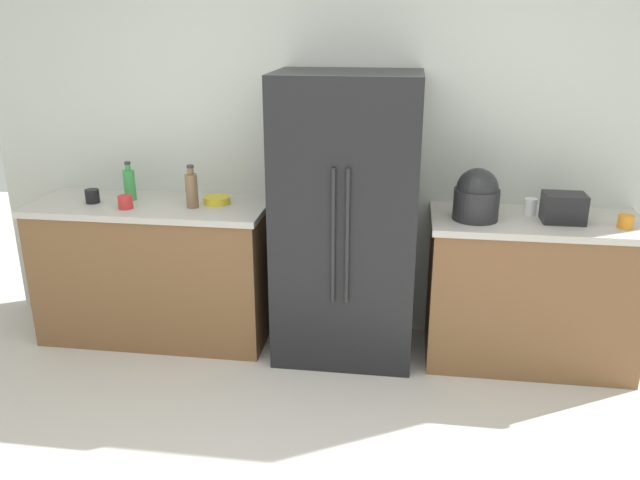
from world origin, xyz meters
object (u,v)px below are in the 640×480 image
at_px(refrigerator, 346,220).
at_px(cup_b, 530,207).
at_px(toaster, 564,208).
at_px(bowl_a, 217,200).
at_px(cup_a, 92,196).
at_px(bottle_b, 192,189).
at_px(rice_cooker, 477,196).
at_px(bottle_a, 129,184).
at_px(cup_d, 626,221).
at_px(cup_c, 125,202).

relative_size(refrigerator, cup_b, 17.74).
bearing_deg(toaster, refrigerator, 179.96).
bearing_deg(bowl_a, cup_a, -173.06).
relative_size(bottle_b, bowl_a, 1.58).
xyz_separation_m(refrigerator, cup_b, (1.10, 0.12, 0.10)).
distance_m(rice_cooker, bottle_a, 2.19).
bearing_deg(cup_d, bottle_a, 176.81).
relative_size(cup_a, cup_c, 0.99).
relative_size(refrigerator, toaster, 7.45).
bearing_deg(bottle_b, cup_c, -168.68).
xyz_separation_m(rice_cooker, bottle_b, (-1.73, 0.01, -0.03)).
xyz_separation_m(rice_cooker, bottle_a, (-2.19, 0.12, -0.04)).
relative_size(cup_c, bowl_a, 0.53).
xyz_separation_m(rice_cooker, cup_a, (-2.40, 0.02, -0.10)).
bearing_deg(toaster, bottle_a, 177.85).
height_order(cup_a, cup_c, cup_a).
height_order(bottle_a, bottle_b, bottle_b).
height_order(toaster, cup_d, toaster).
relative_size(toaster, cup_c, 2.62).
bearing_deg(rice_cooker, cup_b, 23.56).
xyz_separation_m(cup_a, cup_d, (3.23, -0.07, -0.01)).
height_order(toaster, bottle_b, bottle_b).
height_order(toaster, cup_b, toaster).
bearing_deg(cup_a, bottle_b, -1.03).
xyz_separation_m(bottle_b, bowl_a, (0.12, 0.11, -0.09)).
bearing_deg(rice_cooker, cup_c, -178.05).
height_order(toaster, rice_cooker, rice_cooker).
bearing_deg(bowl_a, rice_cooker, -4.18).
bearing_deg(bottle_b, cup_d, -1.22).
bearing_deg(bowl_a, bottle_b, -138.82).
bearing_deg(cup_d, toaster, 168.45).
distance_m(bottle_b, cup_a, 0.67).
relative_size(toaster, cup_a, 2.65).
bearing_deg(cup_c, bottle_a, 105.12).
relative_size(toaster, bottle_a, 0.94).
height_order(rice_cooker, bottle_b, rice_cooker).
bearing_deg(cup_b, cup_c, -174.94).
bearing_deg(cup_d, cup_b, 158.63).
distance_m(cup_b, cup_c, 2.48).
xyz_separation_m(bottle_a, cup_a, (-0.21, -0.10, -0.06)).
bearing_deg(cup_a, cup_d, -1.18).
bearing_deg(rice_cooker, cup_d, -3.18).
bearing_deg(cup_c, cup_d, 0.52).
relative_size(cup_a, cup_b, 0.90).
distance_m(cup_a, cup_c, 0.28).
xyz_separation_m(toaster, cup_c, (-2.64, -0.09, -0.04)).
distance_m(rice_cooker, cup_a, 2.40).
relative_size(rice_cooker, bottle_b, 1.14).
bearing_deg(cup_b, cup_d, -21.37).
distance_m(rice_cooker, bottle_b, 1.73).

